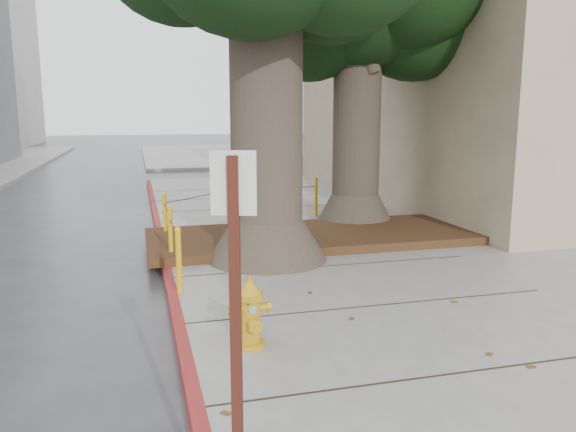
% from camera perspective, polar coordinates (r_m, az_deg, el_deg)
% --- Properties ---
extents(ground, '(140.00, 140.00, 0.00)m').
position_cam_1_polar(ground, '(7.34, 5.08, -10.51)').
color(ground, '#28282B').
rests_on(ground, ground).
extents(sidewalk_far, '(16.00, 20.00, 0.15)m').
position_cam_1_polar(sidewalk_far, '(37.47, -2.13, 6.40)').
color(sidewalk_far, slate).
rests_on(sidewalk_far, ground).
extents(curb_red, '(0.14, 26.00, 0.16)m').
position_cam_1_polar(curb_red, '(9.29, -12.13, -5.73)').
color(curb_red, maroon).
rests_on(curb_red, ground).
extents(planter_bed, '(6.40, 2.60, 0.16)m').
position_cam_1_polar(planter_bed, '(11.10, 2.54, -2.06)').
color(planter_bed, black).
rests_on(planter_bed, sidewalk_main).
extents(building_corner, '(12.00, 13.00, 10.00)m').
position_cam_1_polar(building_corner, '(19.56, 25.50, 16.36)').
color(building_corner, tan).
rests_on(building_corner, ground).
extents(building_side_white, '(10.00, 10.00, 9.00)m').
position_cam_1_polar(building_side_white, '(37.34, 14.83, 12.86)').
color(building_side_white, silver).
rests_on(building_side_white, ground).
extents(building_side_grey, '(12.00, 14.00, 12.00)m').
position_cam_1_polar(building_side_grey, '(45.65, 17.81, 14.07)').
color(building_side_grey, slate).
rests_on(building_side_grey, ground).
extents(tree_far, '(4.50, 3.80, 7.17)m').
position_cam_1_polar(tree_far, '(13.02, 8.50, 20.88)').
color(tree_far, '#4C3F33').
rests_on(tree_far, sidewalk_main).
extents(bollard_ring, '(3.79, 5.39, 0.95)m').
position_cam_1_polar(bollard_ring, '(11.09, -6.93, 0.14)').
color(bollard_ring, '#E09D0C').
rests_on(bollard_ring, sidewalk_main).
extents(fire_hydrant, '(0.41, 0.37, 0.78)m').
position_cam_1_polar(fire_hydrant, '(6.04, -3.88, -9.80)').
color(fire_hydrant, '#C68F14').
rests_on(fire_hydrant, sidewalk_main).
extents(signpost, '(0.22, 0.09, 2.28)m').
position_cam_1_polar(signpost, '(2.95, -5.29, -12.92)').
color(signpost, '#471911').
rests_on(signpost, sidewalk_main).
extents(car_silver, '(3.63, 1.79, 1.19)m').
position_cam_1_polar(car_silver, '(26.55, 4.55, 5.91)').
color(car_silver, '#ACACB1').
rests_on(car_silver, ground).
extents(car_red, '(4.04, 1.47, 1.32)m').
position_cam_1_polar(car_red, '(27.10, 7.49, 6.08)').
color(car_red, '#9B150E').
rests_on(car_red, ground).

